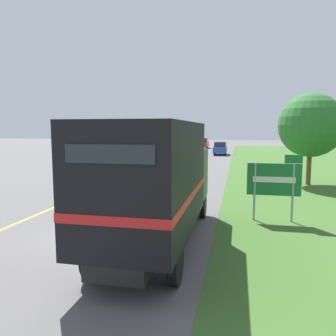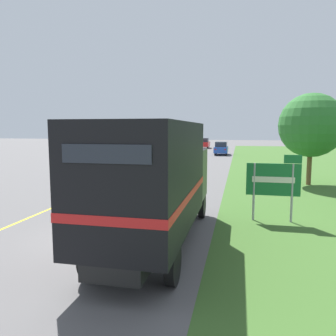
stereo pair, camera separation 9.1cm
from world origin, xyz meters
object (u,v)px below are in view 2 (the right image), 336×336
(horse_trailer_truck, at_px, (155,179))
(lead_car_blue_ahead, at_px, (221,148))
(lead_car_red_ahead, at_px, (204,143))
(roadside_tree_mid, at_px, (311,125))
(highway_sign, at_px, (274,181))
(lead_car_white, at_px, (166,157))

(horse_trailer_truck, xyz_separation_m, lead_car_blue_ahead, (-0.04, 36.57, -1.13))
(lead_car_red_ahead, bearing_deg, horse_trailer_truck, -85.59)
(horse_trailer_truck, bearing_deg, roadside_tree_mid, 62.04)
(lead_car_blue_ahead, height_order, highway_sign, highway_sign)
(lead_car_red_ahead, distance_m, highway_sign, 48.96)
(highway_sign, distance_m, roadside_tree_mid, 9.91)
(horse_trailer_truck, height_order, highway_sign, horse_trailer_truck)
(horse_trailer_truck, xyz_separation_m, lead_car_red_ahead, (-4.01, 51.97, -1.10))
(lead_car_red_ahead, height_order, highway_sign, highway_sign)
(horse_trailer_truck, relative_size, lead_car_blue_ahead, 1.82)
(lead_car_white, bearing_deg, lead_car_red_ahead, 89.97)
(lead_car_white, xyz_separation_m, lead_car_red_ahead, (0.01, 32.46, -0.06))
(horse_trailer_truck, distance_m, lead_car_white, 19.94)
(lead_car_white, bearing_deg, lead_car_blue_ahead, 76.87)
(lead_car_white, xyz_separation_m, roadside_tree_mid, (10.82, -6.70, 2.76))
(roadside_tree_mid, bearing_deg, lead_car_white, 148.24)
(lead_car_red_ahead, bearing_deg, highway_sign, -80.87)
(lead_car_blue_ahead, relative_size, roadside_tree_mid, 0.75)
(horse_trailer_truck, height_order, lead_car_white, horse_trailer_truck)
(horse_trailer_truck, relative_size, highway_sign, 3.06)
(horse_trailer_truck, xyz_separation_m, highway_sign, (3.76, 3.63, -0.47))
(lead_car_white, distance_m, roadside_tree_mid, 13.02)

